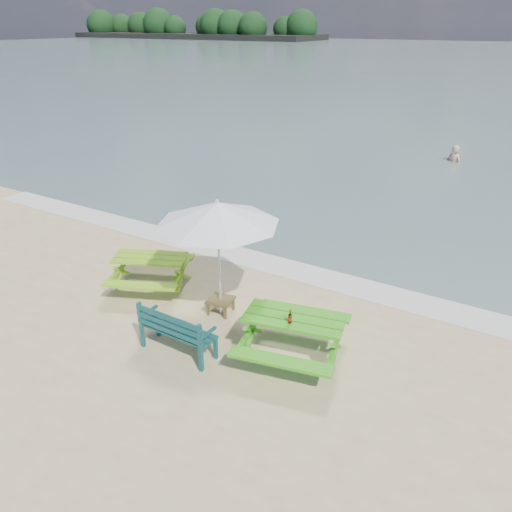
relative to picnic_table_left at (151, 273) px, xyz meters
The scene contains 9 objects.
foam_strip 3.57m from the picnic_table_left, 41.14° to the left, with size 22.00×0.90×0.01m, color silver.
island_headland 174.64m from the picnic_table_left, 127.93° to the left, with size 90.00×22.00×7.60m.
picnic_table_left is the anchor object (origin of this frame).
picnic_table_right 3.84m from the picnic_table_left, ahead, with size 2.04×2.18×0.80m.
park_bench 2.55m from the picnic_table_left, 37.18° to the right, with size 1.41×0.49×0.87m.
side_table 1.90m from the picnic_table_left, ahead, with size 0.54×0.54×0.30m.
patio_umbrella 2.57m from the picnic_table_left, ahead, with size 2.68×2.68×2.32m.
beer_bottle 3.93m from the picnic_table_left, 11.81° to the right, with size 0.06×0.06×0.25m.
swimmer 15.10m from the picnic_table_left, 77.47° to the left, with size 0.77×0.65×1.81m.
Camera 1 is at (4.29, -4.72, 5.27)m, focal length 35.00 mm.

